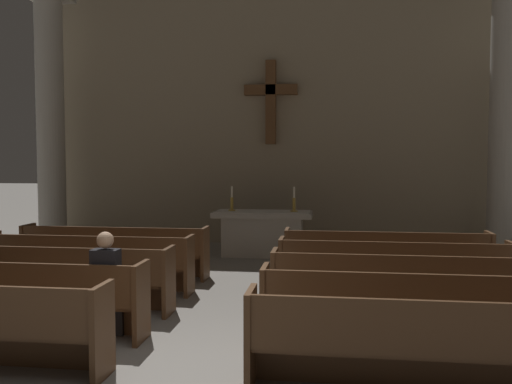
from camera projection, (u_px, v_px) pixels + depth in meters
The scene contains 17 objects.
ground_plane at pixel (176, 382), 5.32m from camera, with size 80.00×80.00×0.00m, color gray.
pew_left_row_2 at pixel (7, 297), 6.68m from camera, with size 3.47×0.50×0.95m.
pew_left_row_3 at pixel (53, 278), 7.79m from camera, with size 3.47×0.50×0.95m.
pew_left_row_4 at pixel (88, 263), 8.90m from camera, with size 3.47×0.50×0.95m.
pew_left_row_5 at pixel (114, 251), 10.01m from camera, with size 3.47×0.50×0.95m.
pew_right_row_1 at pixel (437, 347), 4.93m from camera, with size 3.47×0.50×0.95m.
pew_right_row_2 at pixel (417, 312), 6.03m from camera, with size 3.47×0.50×0.95m.
pew_right_row_3 at pixel (403, 289), 7.14m from camera, with size 3.47×0.50×0.95m.
pew_right_row_4 at pixel (393, 271), 8.25m from camera, with size 3.47×0.50×0.95m.
pew_right_row_5 at pixel (386, 258), 9.36m from camera, with size 3.47×0.50×0.95m.
column_left_third at pixel (51, 125), 13.18m from camera, with size 0.99×0.99×6.16m.
column_right_third at pixel (505, 121), 11.79m from camera, with size 0.99×0.99×6.16m.
altar at pixel (263, 232), 12.19m from camera, with size 2.20×0.90×1.01m.
candlestick_left at pixel (232, 203), 12.25m from camera, with size 0.16×0.16×0.55m.
candlestick_right at pixel (294, 204), 12.06m from camera, with size 0.16×0.16×0.55m.
apse_with_cross at pixel (272, 116), 13.94m from camera, with size 11.53×0.50×6.53m.
lone_worshipper at pixel (109, 283), 6.54m from camera, with size 0.32×0.43×1.32m.
Camera 1 is at (1.47, -5.04, 2.18)m, focal length 38.21 mm.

